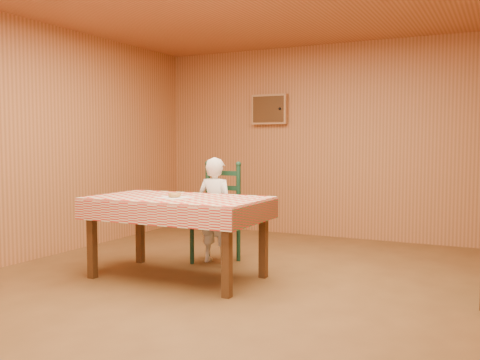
% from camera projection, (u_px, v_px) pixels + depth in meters
% --- Properties ---
extents(ground, '(6.00, 6.00, 0.00)m').
position_uv_depth(ground, '(230.00, 291.00, 4.62)').
color(ground, brown).
rests_on(ground, ground).
extents(cabin_walls, '(5.10, 6.05, 2.65)m').
position_uv_depth(cabin_walls, '(256.00, 84.00, 4.97)').
color(cabin_walls, '#B37240').
rests_on(cabin_walls, ground).
extents(dining_table, '(1.66, 0.96, 0.77)m').
position_uv_depth(dining_table, '(178.00, 206.00, 5.02)').
color(dining_table, '#4D2E14').
rests_on(dining_table, ground).
extents(ladder_chair, '(0.44, 0.40, 1.08)m').
position_uv_depth(ladder_chair, '(218.00, 215.00, 5.74)').
color(ladder_chair, '#10301D').
rests_on(ladder_chair, ground).
extents(seated_child, '(0.41, 0.27, 1.12)m').
position_uv_depth(seated_child, '(215.00, 210.00, 5.68)').
color(seated_child, white).
rests_on(seated_child, ground).
extents(napkin, '(0.31, 0.31, 0.00)m').
position_uv_depth(napkin, '(175.00, 197.00, 4.97)').
color(napkin, white).
rests_on(napkin, dining_table).
extents(donut, '(0.13, 0.13, 0.04)m').
position_uv_depth(donut, '(175.00, 195.00, 4.97)').
color(donut, '#B58541').
rests_on(donut, napkin).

